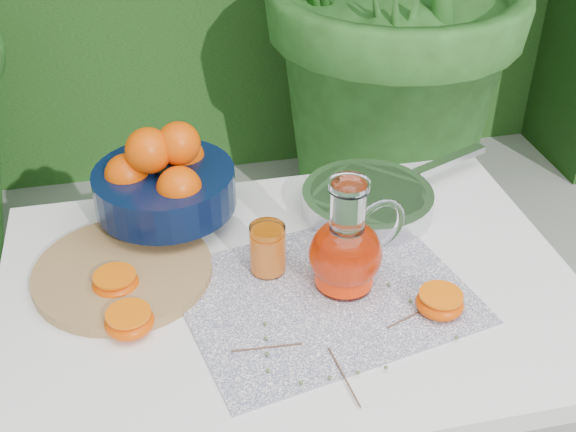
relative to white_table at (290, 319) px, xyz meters
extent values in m
cube|color=white|center=(0.00, 0.00, 0.06)|extent=(1.00, 0.70, 0.04)
cylinder|color=white|center=(-0.45, 0.30, -0.31)|extent=(0.04, 0.04, 0.71)
cylinder|color=white|center=(0.45, 0.30, -0.31)|extent=(0.04, 0.04, 0.71)
cube|color=#0B0F41|center=(0.05, -0.04, 0.08)|extent=(0.53, 0.45, 0.00)
cylinder|color=#A4814A|center=(-0.28, 0.08, 0.09)|extent=(0.40, 0.40, 0.02)
cylinder|color=black|center=(-0.19, 0.23, 0.10)|extent=(0.13, 0.13, 0.04)
cylinder|color=black|center=(-0.19, 0.23, 0.16)|extent=(0.35, 0.35, 0.07)
sphere|color=#E14102|center=(-0.26, 0.24, 0.19)|extent=(0.11, 0.11, 0.08)
sphere|color=#E14102|center=(-0.15, 0.28, 0.19)|extent=(0.11, 0.11, 0.08)
sphere|color=#E14102|center=(-0.17, 0.17, 0.19)|extent=(0.11, 0.11, 0.08)
sphere|color=#E14102|center=(-0.22, 0.30, 0.19)|extent=(0.11, 0.11, 0.08)
sphere|color=#E14102|center=(-0.21, 0.23, 0.25)|extent=(0.11, 0.11, 0.09)
sphere|color=#E14102|center=(-0.16, 0.23, 0.25)|extent=(0.11, 0.11, 0.08)
cylinder|color=white|center=(0.09, -0.02, 0.09)|extent=(0.12, 0.12, 0.01)
ellipsoid|color=white|center=(0.09, -0.02, 0.15)|extent=(0.15, 0.15, 0.12)
cylinder|color=white|center=(0.09, -0.02, 0.24)|extent=(0.07, 0.07, 0.08)
cylinder|color=white|center=(0.09, -0.02, 0.29)|extent=(0.08, 0.08, 0.01)
torus|color=white|center=(0.15, -0.01, 0.19)|extent=(0.10, 0.04, 0.10)
cylinder|color=red|center=(0.09, -0.02, 0.14)|extent=(0.12, 0.12, 0.09)
cylinder|color=white|center=(-0.03, 0.04, 0.13)|extent=(0.07, 0.07, 0.09)
cylinder|color=orange|center=(-0.03, 0.04, 0.12)|extent=(0.06, 0.06, 0.07)
cylinder|color=#FB5907|center=(-0.03, 0.04, 0.16)|extent=(0.05, 0.05, 0.00)
cylinder|color=silver|center=(0.20, 0.19, 0.11)|extent=(0.34, 0.34, 0.05)
cylinder|color=silver|center=(0.20, 0.19, 0.12)|extent=(0.30, 0.30, 0.01)
cube|color=silver|center=(0.41, 0.28, 0.12)|extent=(0.19, 0.10, 0.02)
ellipsoid|color=#E14102|center=(-0.28, -0.06, 0.10)|extent=(0.08, 0.08, 0.04)
cylinder|color=#FB5907|center=(-0.28, -0.06, 0.12)|extent=(0.07, 0.07, 0.00)
ellipsoid|color=#E14102|center=(-0.30, 0.04, 0.10)|extent=(0.08, 0.08, 0.04)
cylinder|color=#FB5907|center=(-0.30, 0.04, 0.12)|extent=(0.07, 0.07, 0.00)
ellipsoid|color=#E14102|center=(0.22, -0.12, 0.10)|extent=(0.08, 0.08, 0.04)
cylinder|color=#FB5907|center=(0.22, -0.12, 0.12)|extent=(0.07, 0.07, 0.00)
cylinder|color=brown|center=(0.03, -0.23, 0.09)|extent=(0.02, 0.12, 0.00)
sphere|color=#4B6032|center=(-0.04, -0.23, 0.09)|extent=(0.01, 0.01, 0.01)
sphere|color=#4B6032|center=(0.01, -0.23, 0.09)|extent=(0.01, 0.01, 0.01)
sphere|color=#4B6032|center=(0.05, -0.23, 0.09)|extent=(0.01, 0.01, 0.01)
sphere|color=#4B6032|center=(0.10, -0.23, 0.09)|extent=(0.01, 0.01, 0.01)
cylinder|color=brown|center=(0.19, -0.12, 0.09)|extent=(0.14, 0.06, 0.00)
sphere|color=#4B6032|center=(0.16, -0.05, 0.09)|extent=(0.01, 0.01, 0.01)
sphere|color=#4B6032|center=(0.18, -0.10, 0.09)|extent=(0.01, 0.01, 0.01)
sphere|color=#4B6032|center=(0.20, -0.14, 0.09)|extent=(0.01, 0.01, 0.01)
sphere|color=#4B6032|center=(0.23, -0.19, 0.09)|extent=(0.01, 0.01, 0.01)
cylinder|color=brown|center=(-0.07, -0.15, 0.09)|extent=(0.11, 0.01, 0.00)
sphere|color=#4B6032|center=(-0.08, -0.20, 0.09)|extent=(0.01, 0.01, 0.01)
sphere|color=#4B6032|center=(-0.07, -0.17, 0.09)|extent=(0.01, 0.01, 0.01)
sphere|color=#4B6032|center=(-0.07, -0.13, 0.09)|extent=(0.01, 0.01, 0.01)
sphere|color=#4B6032|center=(-0.06, -0.10, 0.09)|extent=(0.01, 0.01, 0.01)
camera|label=1|loc=(-0.21, -0.94, 0.89)|focal=45.00mm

